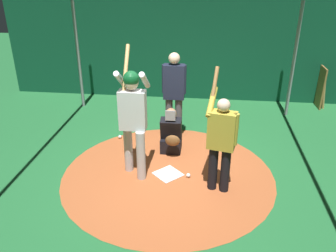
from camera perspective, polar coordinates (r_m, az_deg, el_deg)
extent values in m
plane|color=#216633|center=(6.21, 0.00, -7.96)|extent=(25.66, 25.66, 0.00)
cylinder|color=#AD562D|center=(6.21, 0.00, -7.94)|extent=(3.71, 3.71, 0.01)
cube|color=white|center=(6.20, 0.00, -7.87)|extent=(0.59, 0.59, 0.01)
cylinder|color=#BCBCC0|center=(5.90, -4.46, -4.89)|extent=(0.15, 0.15, 0.89)
cylinder|color=#BCBCC0|center=(6.16, -6.52, -3.63)|extent=(0.15, 0.15, 0.89)
cube|color=silver|center=(5.69, -5.83, 2.60)|extent=(0.22, 0.44, 0.67)
cylinder|color=silver|center=(5.58, -3.83, 7.49)|extent=(0.54, 0.09, 0.41)
cylinder|color=silver|center=(5.67, -7.81, 7.57)|extent=(0.54, 0.09, 0.41)
sphere|color=beige|center=(5.53, -6.04, 7.06)|extent=(0.23, 0.23, 0.23)
sphere|color=#0F4C23|center=(5.51, -6.07, 7.69)|extent=(0.26, 0.26, 0.26)
cylinder|color=tan|center=(5.72, -6.95, 9.18)|extent=(0.54, 0.06, 0.73)
cube|color=black|center=(6.91, 0.52, -2.95)|extent=(0.40, 0.40, 0.29)
cube|color=black|center=(6.71, 0.49, -0.42)|extent=(0.30, 0.40, 0.46)
sphere|color=#9E704C|center=(6.56, 0.49, 2.03)|extent=(0.21, 0.21, 0.21)
cube|color=gray|center=(6.47, 0.39, 1.70)|extent=(0.03, 0.19, 0.19)
ellipsoid|color=brown|center=(6.51, 0.75, -2.41)|extent=(0.12, 0.28, 0.22)
cylinder|color=#4C4C51|center=(7.30, 1.73, 1.27)|extent=(0.15, 0.15, 0.89)
cylinder|color=#4C4C51|center=(7.32, 0.17, 1.35)|extent=(0.15, 0.15, 0.89)
cube|color=#1E2338|center=(7.02, 1.00, 7.26)|extent=(0.22, 0.42, 0.70)
cylinder|color=#1E2338|center=(6.99, 2.66, 7.62)|extent=(0.09, 0.09, 0.59)
cylinder|color=#1E2338|center=(7.03, -0.65, 7.74)|extent=(0.09, 0.09, 0.59)
sphere|color=beige|center=(6.89, 1.03, 11.04)|extent=(0.23, 0.23, 0.23)
cylinder|color=black|center=(5.69, 9.36, -7.14)|extent=(0.15, 0.15, 0.77)
cylinder|color=black|center=(5.72, 7.38, -6.83)|extent=(0.15, 0.15, 0.77)
cube|color=gold|center=(5.37, 8.82, -0.73)|extent=(0.31, 0.46, 0.61)
cylinder|color=gold|center=(5.32, 10.98, -0.57)|extent=(0.09, 0.09, 0.51)
cylinder|color=gold|center=(5.34, 7.19, 3.96)|extent=(0.46, 0.19, 0.40)
sphere|color=beige|center=(5.21, 9.12, 3.38)|extent=(0.20, 0.20, 0.20)
cylinder|color=olive|center=(5.37, 7.45, 5.42)|extent=(0.46, 0.16, 0.74)
cube|color=#0F472D|center=(9.37, 2.91, 14.30)|extent=(0.20, 9.66, 3.29)
cylinder|color=gray|center=(8.96, -14.74, 13.23)|extent=(0.08, 0.08, 3.34)
cylinder|color=gray|center=(8.60, 20.25, 12.06)|extent=(0.08, 0.08, 3.34)
cube|color=olive|center=(9.82, 23.60, 6.00)|extent=(0.70, 0.04, 1.05)
cylinder|color=tan|center=(10.09, 23.48, 6.00)|extent=(0.06, 0.16, 0.89)
cylinder|color=black|center=(9.99, 23.63, 5.64)|extent=(0.06, 0.16, 0.84)
cylinder|color=tan|center=(9.88, 23.81, 5.39)|extent=(0.06, 0.13, 0.83)
cylinder|color=tan|center=(9.77, 24.00, 5.19)|extent=(0.06, 0.16, 0.85)
cylinder|color=tan|center=(9.65, 24.22, 5.12)|extent=(0.06, 0.16, 0.91)
sphere|color=white|center=(7.48, -7.89, -1.74)|extent=(0.07, 0.07, 0.07)
sphere|color=white|center=(6.76, -6.72, -4.78)|extent=(0.07, 0.07, 0.07)
sphere|color=white|center=(6.12, 3.35, -8.07)|extent=(0.07, 0.07, 0.07)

